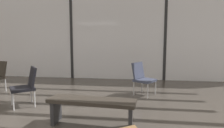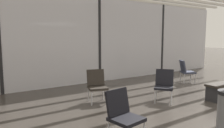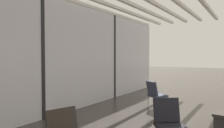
# 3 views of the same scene
# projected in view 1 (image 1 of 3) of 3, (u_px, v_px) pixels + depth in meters

# --- Properties ---
(glass_curtain_wall) EXTENTS (14.00, 0.08, 3.27)m
(glass_curtain_wall) POSITION_uv_depth(u_px,v_px,m) (72.00, 36.00, 7.50)
(glass_curtain_wall) COLOR silver
(glass_curtain_wall) RESTS_ON ground
(window_mullion_1) EXTENTS (0.10, 0.12, 3.27)m
(window_mullion_1) POSITION_uv_depth(u_px,v_px,m) (72.00, 36.00, 7.50)
(window_mullion_1) COLOR black
(window_mullion_1) RESTS_ON ground
(window_mullion_2) EXTENTS (0.10, 0.12, 3.27)m
(window_mullion_2) POSITION_uv_depth(u_px,v_px,m) (165.00, 36.00, 7.04)
(window_mullion_2) COLOR black
(window_mullion_2) RESTS_ON ground
(parked_airplane) EXTENTS (12.32, 4.03, 4.03)m
(parked_airplane) POSITION_uv_depth(u_px,v_px,m) (84.00, 31.00, 11.70)
(parked_airplane) COLOR #B2BCD6
(parked_airplane) RESTS_ON ground
(lounge_chair_4) EXTENTS (0.70, 0.69, 0.87)m
(lounge_chair_4) POSITION_uv_depth(u_px,v_px,m) (142.00, 76.00, 5.26)
(lounge_chair_4) COLOR #33384C
(lounge_chair_4) RESTS_ON ground
(lounge_chair_5) EXTENTS (0.71, 0.70, 0.87)m
(lounge_chair_5) POSITION_uv_depth(u_px,v_px,m) (27.00, 84.00, 4.36)
(lounge_chair_5) COLOR black
(lounge_chair_5) RESTS_ON ground
(waiting_bench) EXTENTS (1.53, 0.53, 0.47)m
(waiting_bench) POSITION_uv_depth(u_px,v_px,m) (92.00, 105.00, 3.32)
(waiting_bench) COLOR #28231E
(waiting_bench) RESTS_ON ground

